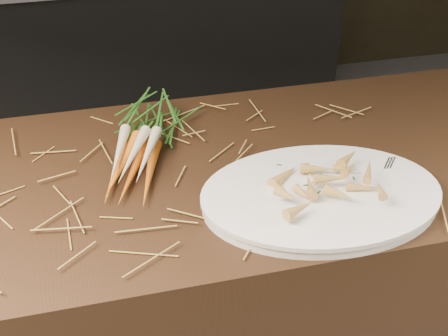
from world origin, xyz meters
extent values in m
cube|color=black|center=(0.00, 0.30, 0.45)|extent=(2.40, 0.70, 0.90)
cube|color=black|center=(0.30, 2.18, 0.40)|extent=(1.80, 0.60, 0.80)
cone|color=#C05502|center=(-0.06, 0.32, 0.92)|extent=(0.10, 0.24, 0.03)
cone|color=#C05502|center=(-0.03, 0.31, 0.92)|extent=(0.12, 0.24, 0.03)
cone|color=#C05502|center=(0.01, 0.29, 0.92)|extent=(0.09, 0.24, 0.03)
cone|color=#C05502|center=(-0.05, 0.30, 0.94)|extent=(0.12, 0.24, 0.03)
cone|color=beige|center=(-0.05, 0.32, 0.96)|extent=(0.08, 0.23, 0.04)
cone|color=beige|center=(-0.02, 0.30, 0.96)|extent=(0.11, 0.22, 0.04)
cone|color=beige|center=(0.01, 0.30, 0.96)|extent=(0.10, 0.22, 0.04)
ellipsoid|color=#2B6A1F|center=(0.04, 0.50, 0.94)|extent=(0.21, 0.25, 0.08)
cube|color=silver|center=(0.54, 0.08, 0.93)|extent=(0.14, 0.16, 0.00)
camera|label=1|loc=(-0.06, -0.74, 1.67)|focal=45.00mm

